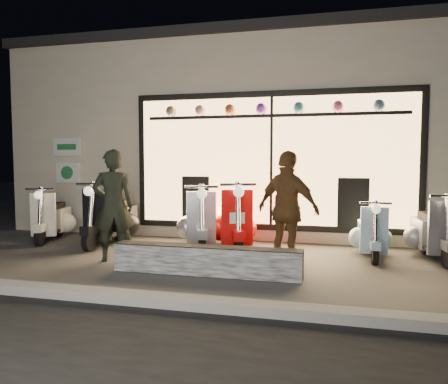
{
  "coord_description": "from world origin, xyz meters",
  "views": [
    {
      "loc": [
        1.96,
        -6.31,
        1.58
      ],
      "look_at": [
        0.21,
        0.6,
        1.05
      ],
      "focal_mm": 35.0,
      "sensor_mm": 36.0,
      "label": 1
    }
  ],
  "objects_px": {
    "scooter_silver": "(200,222)",
    "scooter_red": "(233,222)",
    "graffiti_barrier": "(206,260)",
    "man": "(113,206)",
    "woman": "(288,210)"
  },
  "relations": [
    {
      "from": "scooter_silver",
      "to": "scooter_red",
      "type": "distance_m",
      "value": 0.63
    },
    {
      "from": "graffiti_barrier",
      "to": "man",
      "type": "bearing_deg",
      "value": 164.93
    },
    {
      "from": "graffiti_barrier",
      "to": "man",
      "type": "distance_m",
      "value": 1.82
    },
    {
      "from": "scooter_silver",
      "to": "man",
      "type": "bearing_deg",
      "value": -143.38
    },
    {
      "from": "scooter_red",
      "to": "man",
      "type": "height_order",
      "value": "man"
    },
    {
      "from": "scooter_silver",
      "to": "graffiti_barrier",
      "type": "bearing_deg",
      "value": -89.93
    },
    {
      "from": "man",
      "to": "woman",
      "type": "xyz_separation_m",
      "value": [
        2.67,
        0.22,
        -0.01
      ]
    },
    {
      "from": "man",
      "to": "scooter_silver",
      "type": "bearing_deg",
      "value": -150.13
    },
    {
      "from": "scooter_silver",
      "to": "woman",
      "type": "xyz_separation_m",
      "value": [
        1.72,
        -1.22,
        0.41
      ]
    },
    {
      "from": "scooter_red",
      "to": "woman",
      "type": "relative_size",
      "value": 0.94
    },
    {
      "from": "graffiti_barrier",
      "to": "scooter_silver",
      "type": "bearing_deg",
      "value": 109.87
    },
    {
      "from": "graffiti_barrier",
      "to": "woman",
      "type": "distance_m",
      "value": 1.4
    },
    {
      "from": "scooter_red",
      "to": "scooter_silver",
      "type": "bearing_deg",
      "value": 157.63
    },
    {
      "from": "graffiti_barrier",
      "to": "scooter_red",
      "type": "bearing_deg",
      "value": 91.46
    },
    {
      "from": "scooter_silver",
      "to": "scooter_red",
      "type": "height_order",
      "value": "scooter_red"
    }
  ]
}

